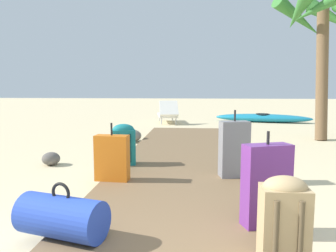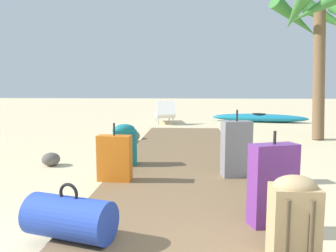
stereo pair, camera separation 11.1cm
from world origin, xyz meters
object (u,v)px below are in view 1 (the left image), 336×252
Objects in this scene: suitcase_orange at (112,158)px; palm_tree_far_right at (322,25)px; kayak at (263,118)px; suitcase_purple at (266,185)px; suitcase_grey at (234,149)px; backpack_tan at (284,217)px; lounge_chair at (168,113)px; backpack_teal at (124,143)px; duffel_bag_blue at (62,217)px.

suitcase_orange is 6.08m from palm_tree_far_right.
suitcase_orange is at bearing -113.72° from kayak.
suitcase_purple is 1.48m from suitcase_grey.
backpack_tan is 9.01m from lounge_chair.
backpack_teal is 0.37× the size of lounge_chair.
suitcase_purple reaches higher than backpack_tan.
palm_tree_far_right is at bearing 68.43° from backpack_tan.
palm_tree_far_right is (2.30, 5.82, 2.26)m from backpack_tan.
backpack_teal is at bearing -116.45° from kayak.
backpack_tan is 2.06m from suitcase_grey.
lounge_chair is at bearing 141.31° from palm_tree_far_right.
palm_tree_far_right is at bearing 39.55° from backpack_teal.
palm_tree_far_right is (3.93, 3.25, 2.24)m from backpack_teal.
kayak is at bearing 98.13° from palm_tree_far_right.
kayak is (3.37, 9.22, -0.10)m from duffel_bag_blue.
duffel_bag_blue is 1.61m from backpack_tan.
backpack_teal is 2.59m from suitcase_purple.
lounge_chair reaches higher than kayak.
duffel_bag_blue is 2.38m from suitcase_grey.
suitcase_grey reaches higher than lounge_chair.
suitcase_orange is 0.83× the size of suitcase_grey.
backpack_teal is 0.18× the size of palm_tree_far_right.
kayak is at bearing 66.28° from suitcase_orange.
lounge_chair is (0.12, 6.30, -0.07)m from backpack_teal.
backpack_teal reaches higher than kayak.
suitcase_purple is (1.64, -2.00, 0.02)m from backpack_teal.
palm_tree_far_right is at bearing -81.87° from kayak.
suitcase_purple reaches higher than backpack_teal.
lounge_chair is at bearing 99.65° from backpack_tan.
backpack_teal reaches higher than duffel_bag_blue.
suitcase_purple is 1.99m from suitcase_orange.
palm_tree_far_right reaches higher than suitcase_grey.
backpack_tan is (1.59, -1.76, 0.02)m from suitcase_orange.
duffel_bag_blue reaches higher than kayak.
suitcase_purple is 0.48× the size of lounge_chair.
suitcase_grey is 0.53× the size of lounge_chair.
suitcase_purple is 1.36× the size of backpack_tan.
backpack_teal is at bearing 91.05° from duffel_bag_blue.
backpack_tan is at bearing -100.71° from kayak.
duffel_bag_blue is 0.22× the size of palm_tree_far_right.
suitcase_orange is 1.23× the size of backpack_tan.
suitcase_orange is 2.37m from backpack_tan.
duffel_bag_blue is 0.45× the size of lounge_chair.
kayak is at bearing 75.84° from suitcase_grey.
suitcase_grey reaches higher than suitcase_purple.
backpack_teal is 0.71× the size of suitcase_grey.
palm_tree_far_right is (2.29, 5.25, 2.22)m from suitcase_purple.
palm_tree_far_right reaches higher than lounge_chair.
backpack_teal is 1.05× the size of backpack_tan.
lounge_chair is (-1.52, 8.30, -0.09)m from suitcase_purple.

